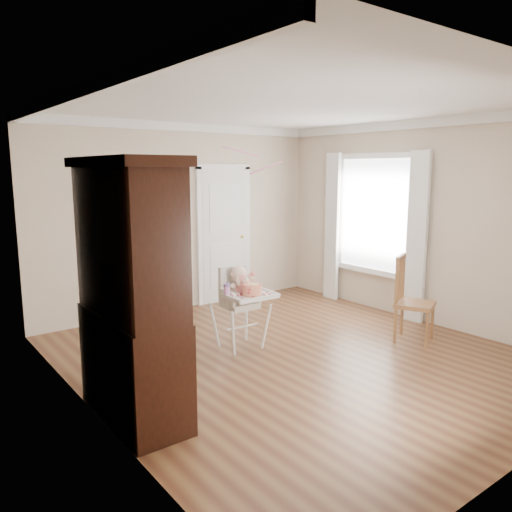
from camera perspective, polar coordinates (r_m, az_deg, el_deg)
floor at (r=5.68m, az=4.63°, el=-11.32°), size 5.00×5.00×0.00m
ceiling at (r=5.33m, az=5.05°, el=16.85°), size 5.00×5.00×0.00m
wall_back at (r=7.38m, az=-8.32°, el=4.33°), size 4.50×0.00×4.50m
wall_left at (r=4.19m, az=-18.64°, el=-0.23°), size 0.00×5.00×5.00m
wall_right at (r=7.04m, az=18.59°, el=3.66°), size 0.00×5.00×5.00m
crown_molding at (r=5.33m, az=5.04°, el=16.21°), size 4.50×5.00×0.12m
doorway at (r=7.00m, az=-14.66°, el=1.83°), size 1.06×0.05×2.22m
closet_door at (r=7.75m, az=-3.64°, el=2.26°), size 0.96×0.09×2.13m
window_right at (r=7.47m, az=13.18°, el=3.75°), size 0.13×1.84×2.30m
high_chair at (r=5.74m, az=-1.81°, el=-4.81°), size 0.58×0.70×0.96m
baby at (r=5.72m, az=-1.94°, el=-3.34°), size 0.28×0.22×0.44m
cake at (r=5.54m, az=-0.44°, el=-3.86°), size 0.28×0.28×0.13m
sippy_cup at (r=5.50m, az=-3.34°, el=-3.86°), size 0.07×0.07×0.18m
china_cabinet at (r=4.15m, az=-14.07°, el=-4.00°), size 0.57×1.27×2.15m
dining_chair at (r=6.28m, az=17.43°, el=-5.01°), size 0.56×0.56×1.04m
streamer at (r=6.30m, az=-1.86°, el=11.87°), size 0.28×0.43×0.15m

